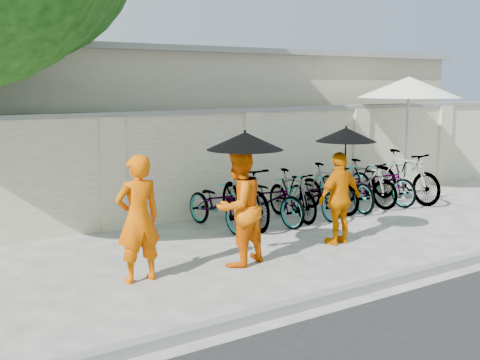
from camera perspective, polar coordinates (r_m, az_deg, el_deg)
ground at (r=8.78m, az=2.03°, el=-7.88°), size 80.00×80.00×0.00m
kerb at (r=7.53m, az=9.80°, el=-10.48°), size 40.00×0.16×0.12m
compound_wall at (r=11.73m, az=-3.18°, el=1.44°), size 20.00×0.30×2.00m
building_behind at (r=15.47m, az=-7.26°, el=5.49°), size 14.00×6.00×3.20m
monk_left at (r=7.91m, az=-9.65°, el=-3.63°), size 0.61×0.40×1.68m
monk_center at (r=8.51m, az=-0.12°, el=-2.57°), size 0.96×0.83×1.68m
parasol_center at (r=8.33m, az=0.47°, el=3.73°), size 1.08×1.08×0.95m
monk_right at (r=9.76m, az=9.44°, el=-1.73°), size 0.90×0.41×1.50m
parasol_right at (r=9.58m, az=10.02°, el=4.26°), size 0.96×0.96×1.04m
patio_umbrella at (r=14.12m, az=15.72°, el=8.35°), size 2.94×2.94×2.72m
bike_0 at (r=10.68m, az=-2.14°, el=-2.29°), size 0.72×1.76×0.91m
bike_1 at (r=10.86m, az=0.43°, el=-1.45°), size 0.79×1.96×1.14m
bike_2 at (r=11.10m, az=2.94°, el=-1.78°), size 0.78×1.83×0.93m
bike_3 at (r=11.43m, az=4.96°, el=-1.42°), size 0.58×1.63×0.96m
bike_4 at (r=11.74m, az=7.05°, el=-1.42°), size 0.67×1.67×0.86m
bike_5 at (r=12.20m, az=8.35°, el=-0.76°), size 0.59×1.67×0.98m
bike_6 at (r=12.57m, az=10.02°, el=-0.55°), size 0.85×1.89×0.96m
bike_7 at (r=12.91m, az=11.78°, el=-0.29°), size 0.64×1.68×0.99m
bike_8 at (r=13.30m, az=13.29°, el=-0.15°), size 0.75×1.85×0.95m
bike_9 at (r=13.56m, az=15.33°, el=0.34°), size 0.58×1.91×1.14m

